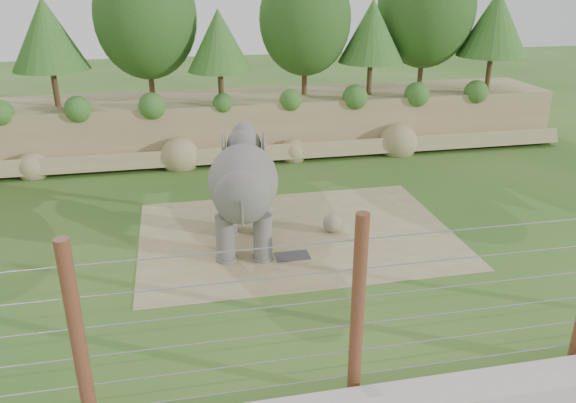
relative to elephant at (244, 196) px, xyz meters
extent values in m
plane|color=#2F5D1D|center=(1.25, -2.50, -1.68)|extent=(90.00, 90.00, 0.00)
cube|color=#93835C|center=(1.25, 10.50, -0.43)|extent=(30.00, 4.00, 2.50)
cube|color=#93835C|center=(1.25, 8.20, -1.33)|extent=(30.00, 1.37, 1.07)
cylinder|color=#3F2B19|center=(-6.75, 10.00, 1.61)|extent=(0.24, 0.24, 1.58)
sphere|color=#1A4517|center=(-6.75, 10.00, 3.75)|extent=(3.60, 3.60, 3.60)
cylinder|color=#3F2B19|center=(-2.75, 10.50, 1.78)|extent=(0.24, 0.24, 1.92)
sphere|color=#1A4517|center=(-2.75, 10.50, 4.40)|extent=(4.40, 4.40, 4.40)
cylinder|color=#3F2B19|center=(0.25, 9.30, 1.52)|extent=(0.24, 0.24, 1.40)
sphere|color=#1A4517|center=(0.25, 9.30, 3.42)|extent=(3.20, 3.20, 3.20)
cylinder|color=#3F2B19|center=(4.25, 10.30, 1.73)|extent=(0.24, 0.24, 1.82)
sphere|color=#1A4517|center=(4.25, 10.30, 4.20)|extent=(4.16, 4.16, 4.16)
cylinder|color=#3F2B19|center=(7.25, 9.70, 1.57)|extent=(0.24, 0.24, 1.50)
sphere|color=#1A4517|center=(7.25, 9.70, 3.62)|extent=(3.44, 3.44, 3.44)
cylinder|color=#3F2B19|center=(10.25, 10.70, 1.84)|extent=(0.24, 0.24, 2.03)
sphere|color=#1A4517|center=(10.25, 10.70, 4.59)|extent=(4.64, 4.64, 4.64)
cylinder|color=#3F2B19|center=(13.25, 9.50, 1.64)|extent=(0.24, 0.24, 1.64)
sphere|color=#1A4517|center=(13.25, 9.50, 3.88)|extent=(3.76, 3.76, 3.76)
cube|color=#968657|center=(1.75, 0.50, -1.67)|extent=(10.00, 7.00, 0.02)
cube|color=#262628|center=(1.29, -0.99, -1.64)|extent=(1.00, 0.60, 0.03)
sphere|color=gray|center=(2.91, 0.44, -1.35)|extent=(0.62, 0.62, 0.62)
cube|color=beige|center=(1.25, -7.50, -1.43)|extent=(26.00, 0.35, 0.50)
cylinder|color=#502A18|center=(-3.75, -7.00, 0.32)|extent=(0.26, 0.26, 4.00)
cylinder|color=#502A18|center=(1.25, -7.00, 0.32)|extent=(0.26, 0.26, 4.00)
cylinder|color=gray|center=(1.25, -7.00, -1.18)|extent=(20.00, 0.02, 0.02)
cylinder|color=gray|center=(1.25, -7.00, -0.58)|extent=(20.00, 0.02, 0.02)
cylinder|color=gray|center=(1.25, -7.00, 0.02)|extent=(20.00, 0.02, 0.02)
cylinder|color=gray|center=(1.25, -7.00, 0.62)|extent=(20.00, 0.02, 0.02)
cylinder|color=gray|center=(1.25, -7.00, 1.22)|extent=(20.00, 0.02, 0.02)
cylinder|color=gray|center=(1.25, -7.00, 1.82)|extent=(20.00, 0.02, 0.02)
camera|label=1|loc=(-1.84, -15.51, 6.24)|focal=35.00mm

